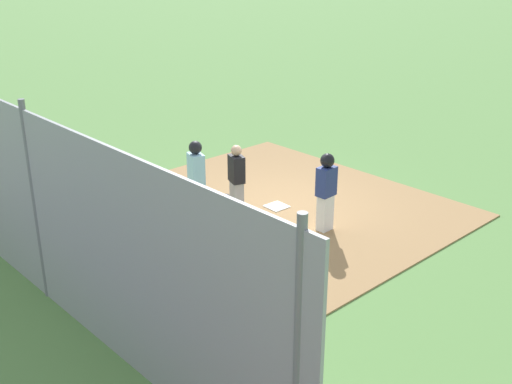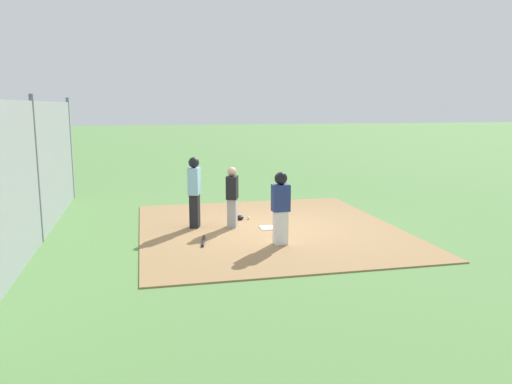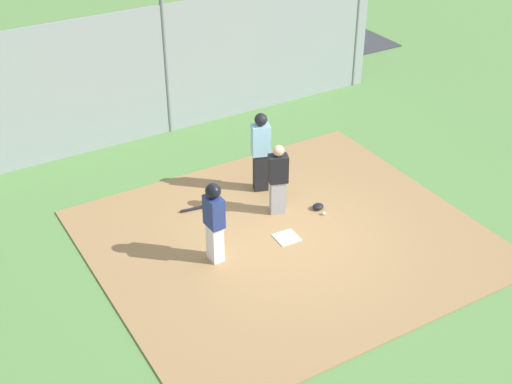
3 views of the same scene
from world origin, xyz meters
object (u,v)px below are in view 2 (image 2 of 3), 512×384
Objects in this scene: runner at (281,203)px; catcher_mask at (240,217)px; home_plate at (269,228)px; umpire at (194,191)px; baseball_bat at (203,241)px; catcher at (232,196)px; baseball at (249,218)px.

runner is 6.80× the size of catcher_mask.
catcher_mask is at bearing -154.40° from home_plate.
umpire is 1.10× the size of runner.
umpire is at bearing -169.33° from baseball_bat.
baseball_bat is 2.43m from catcher_mask.
umpire is at bearing -169.49° from catcher.
umpire is 1.73m from baseball_bat.
baseball_bat is (1.30, -0.91, -0.76)m from catcher.
baseball reaches higher than baseball_bat.
catcher_mask is (-0.77, 0.34, -0.73)m from catcher.
baseball is at bearing 85.01° from catcher_mask.
catcher_mask is (-2.61, -0.42, -0.87)m from runner.
baseball is at bearing 72.51° from catcher.
catcher is 0.86× the size of umpire.
baseball is (-0.75, 0.58, -0.76)m from catcher.
runner is at bearing -47.11° from catcher.
runner is at bearing 3.93° from baseball.
catcher_mask is at bearing 6.62° from runner.
umpire is 1.68m from catcher_mask.
catcher_mask reaches higher than home_plate.
umpire is (-0.16, -0.94, 0.16)m from catcher.
catcher reaches higher than catcher_mask.
home_plate is at bearing 15.00° from baseball.
catcher reaches higher than home_plate.
umpire is 2.62m from runner.
baseball_bat is (-0.53, -1.67, -0.90)m from runner.
home_plate is 2.10m from umpire.
home_plate is at bearing -6.84° from runner.
catcher is at bearing -110.97° from home_plate.
catcher_mask is at bearing 86.34° from catcher.
umpire is 2.10× the size of baseball_bat.
runner reaches higher than home_plate.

